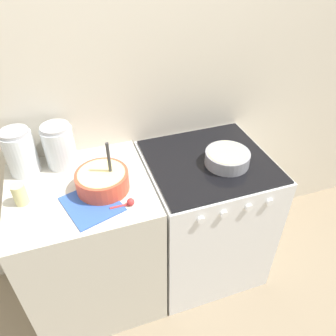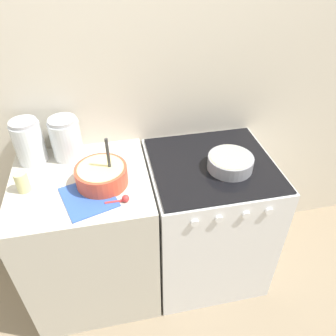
{
  "view_description": "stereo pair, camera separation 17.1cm",
  "coord_description": "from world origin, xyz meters",
  "px_view_note": "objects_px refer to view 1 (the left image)",
  "views": [
    {
      "loc": [
        -0.34,
        -1.0,
        2.01
      ],
      "look_at": [
        0.1,
        0.28,
        0.96
      ],
      "focal_mm": 35.0,
      "sensor_mm": 36.0,
      "label": 1
    },
    {
      "loc": [
        -0.17,
        -1.04,
        2.01
      ],
      "look_at": [
        0.1,
        0.28,
        0.96
      ],
      "focal_mm": 35.0,
      "sensor_mm": 36.0,
      "label": 2
    }
  ],
  "objects_px": {
    "storage_jar_middle": "(60,148)",
    "mixing_bowl": "(102,180)",
    "stove": "(204,216)",
    "storage_jar_left": "(21,155)",
    "baking_pan": "(227,158)",
    "tin_can": "(20,194)"
  },
  "relations": [
    {
      "from": "tin_can",
      "to": "storage_jar_left",
      "type": "bearing_deg",
      "value": 86.22
    },
    {
      "from": "stove",
      "to": "tin_can",
      "type": "xyz_separation_m",
      "value": [
        -0.99,
        -0.03,
        0.51
      ]
    },
    {
      "from": "baking_pan",
      "to": "storage_jar_middle",
      "type": "bearing_deg",
      "value": 161.1
    },
    {
      "from": "mixing_bowl",
      "to": "baking_pan",
      "type": "bearing_deg",
      "value": -1.06
    },
    {
      "from": "stove",
      "to": "mixing_bowl",
      "type": "distance_m",
      "value": 0.8
    },
    {
      "from": "mixing_bowl",
      "to": "storage_jar_left",
      "type": "height_order",
      "value": "mixing_bowl"
    },
    {
      "from": "mixing_bowl",
      "to": "storage_jar_middle",
      "type": "bearing_deg",
      "value": 121.7
    },
    {
      "from": "mixing_bowl",
      "to": "tin_can",
      "type": "distance_m",
      "value": 0.39
    },
    {
      "from": "stove",
      "to": "storage_jar_left",
      "type": "relative_size",
      "value": 3.61
    },
    {
      "from": "mixing_bowl",
      "to": "baking_pan",
      "type": "height_order",
      "value": "mixing_bowl"
    },
    {
      "from": "baking_pan",
      "to": "storage_jar_left",
      "type": "xyz_separation_m",
      "value": [
        -1.05,
        0.29,
        0.07
      ]
    },
    {
      "from": "stove",
      "to": "storage_jar_left",
      "type": "bearing_deg",
      "value": 166.7
    },
    {
      "from": "storage_jar_left",
      "to": "mixing_bowl",
      "type": "bearing_deg",
      "value": -37.27
    },
    {
      "from": "mixing_bowl",
      "to": "baking_pan",
      "type": "relative_size",
      "value": 1.08
    },
    {
      "from": "stove",
      "to": "storage_jar_left",
      "type": "height_order",
      "value": "storage_jar_left"
    },
    {
      "from": "storage_jar_left",
      "to": "storage_jar_middle",
      "type": "height_order",
      "value": "storage_jar_left"
    },
    {
      "from": "stove",
      "to": "mixing_bowl",
      "type": "bearing_deg",
      "value": -175.28
    },
    {
      "from": "baking_pan",
      "to": "storage_jar_middle",
      "type": "relative_size",
      "value": 1.01
    },
    {
      "from": "storage_jar_left",
      "to": "tin_can",
      "type": "distance_m",
      "value": 0.26
    },
    {
      "from": "mixing_bowl",
      "to": "storage_jar_left",
      "type": "relative_size",
      "value": 1.05
    },
    {
      "from": "stove",
      "to": "storage_jar_middle",
      "type": "distance_m",
      "value": 0.99
    },
    {
      "from": "storage_jar_middle",
      "to": "mixing_bowl",
      "type": "bearing_deg",
      "value": -58.3
    }
  ]
}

